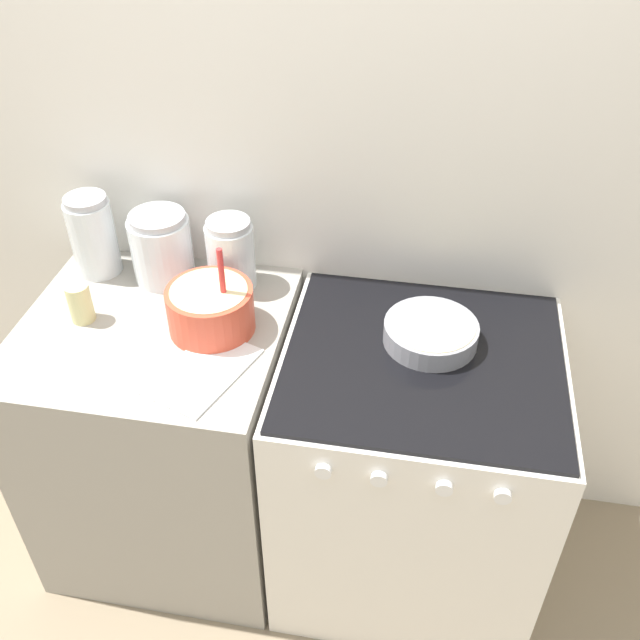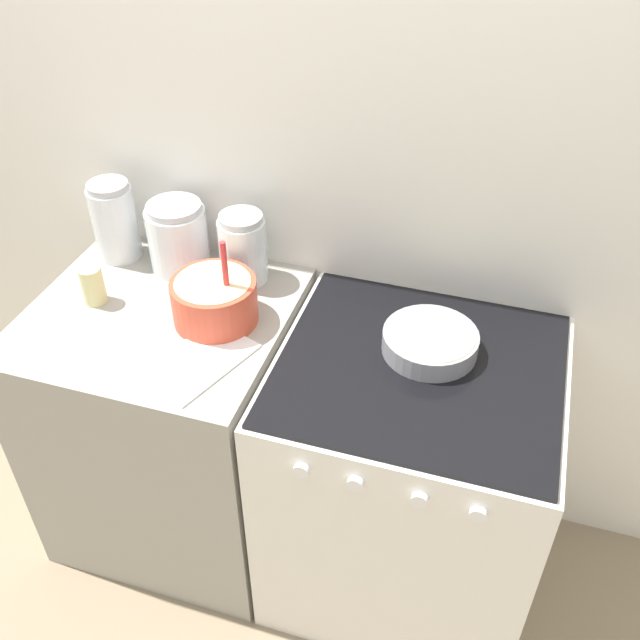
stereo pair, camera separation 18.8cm
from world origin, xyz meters
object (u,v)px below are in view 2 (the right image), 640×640
Objects in this scene: storage_jar_left at (115,225)px; mixing_bowl at (214,298)px; stove at (407,477)px; tin_can at (93,285)px; storage_jar_right at (243,252)px; storage_jar_middle at (178,241)px; baking_pan at (430,341)px.

mixing_bowl is at bearing -26.71° from storage_jar_left.
stove is at bearing -2.19° from mixing_bowl.
mixing_bowl reaches higher than tin_can.
storage_jar_left reaches higher than storage_jar_right.
stove is 4.18× the size of storage_jar_middle.
baking_pan is 1.17× the size of storage_jar_right.
tin_can is at bearing -77.02° from storage_jar_left.
storage_jar_middle is 1.87× the size of tin_can.
storage_jar_middle is at bearing 134.84° from mixing_bowl.
mixing_bowl is 1.05× the size of storage_jar_left.
storage_jar_left is (-1.00, 0.16, 0.07)m from baking_pan.
baking_pan reaches higher than stove.
storage_jar_left reaches higher than tin_can.
storage_jar_left is at bearing 102.98° from tin_can.
stove is 7.79× the size of tin_can.
mixing_bowl is 0.21m from storage_jar_right.
storage_jar_middle is 0.21m from storage_jar_right.
storage_jar_right is at bearing 0.00° from storage_jar_middle.
tin_can is at bearing -179.76° from stove.
tin_can is (-0.36, -0.24, -0.03)m from storage_jar_right.
storage_jar_right is 1.88× the size of tin_can.
baking_pan is 0.61m from storage_jar_right.
stove is 3.41× the size of mixing_bowl.
storage_jar_right is at bearing 158.08° from stove.
storage_jar_middle is (-0.79, 0.16, 0.06)m from baking_pan.
mixing_bowl is 0.30m from storage_jar_middle.
baking_pan is (0.01, 0.07, 0.47)m from stove.
tin_can is (-0.15, -0.24, -0.03)m from storage_jar_middle.
stove is at bearing -98.60° from baking_pan.
storage_jar_left reaches higher than baking_pan.
storage_jar_left is 0.42m from storage_jar_right.
stove is 4.15× the size of storage_jar_right.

